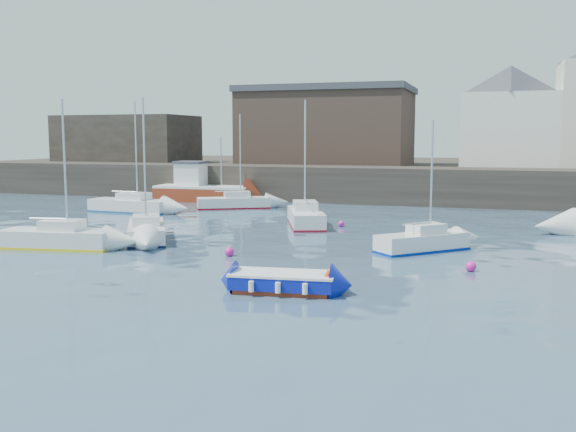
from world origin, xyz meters
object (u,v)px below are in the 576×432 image
(sailboat_h, at_px, (234,202))
(sailboat_a, at_px, (58,238))
(sailboat_f, at_px, (306,217))
(buoy_far, at_px, (341,227))
(sailboat_b, at_px, (146,231))
(buoy_mid, at_px, (471,271))
(fishing_boat, at_px, (202,189))
(blue_dinghy, at_px, (283,281))
(sailboat_c, at_px, (423,241))
(sailboat_e, at_px, (131,205))
(buoy_near, at_px, (229,256))

(sailboat_h, bearing_deg, sailboat_a, -93.88)
(sailboat_f, height_order, buoy_far, sailboat_f)
(sailboat_b, xyz_separation_m, buoy_mid, (16.99, -3.10, -0.49))
(sailboat_f, bearing_deg, fishing_boat, 136.88)
(blue_dinghy, xyz_separation_m, fishing_boat, (-17.17, 29.18, 0.67))
(sailboat_c, distance_m, sailboat_e, 24.45)
(sailboat_b, distance_m, sailboat_f, 10.44)
(sailboat_h, relative_size, buoy_mid, 16.16)
(blue_dinghy, distance_m, sailboat_f, 17.50)
(blue_dinghy, bearing_deg, sailboat_b, 140.35)
(sailboat_a, bearing_deg, buoy_near, 4.05)
(blue_dinghy, distance_m, buoy_mid, 8.54)
(sailboat_c, distance_m, sailboat_h, 21.80)
(buoy_near, relative_size, buoy_far, 1.16)
(sailboat_c, height_order, sailboat_e, sailboat_e)
(blue_dinghy, bearing_deg, sailboat_c, 69.12)
(blue_dinghy, distance_m, sailboat_h, 27.61)
(sailboat_b, relative_size, sailboat_h, 1.04)
(blue_dinghy, distance_m, sailboat_a, 14.56)
(sailboat_a, height_order, buoy_near, sailboat_a)
(buoy_near, bearing_deg, buoy_mid, -0.34)
(sailboat_a, relative_size, sailboat_b, 0.97)
(sailboat_b, distance_m, sailboat_h, 15.91)
(buoy_mid, distance_m, buoy_far, 14.03)
(buoy_near, distance_m, buoy_mid, 10.85)
(sailboat_c, relative_size, buoy_far, 16.62)
(sailboat_h, distance_m, buoy_near, 20.37)
(fishing_boat, height_order, buoy_mid, fishing_boat)
(sailboat_e, height_order, sailboat_h, sailboat_e)
(sailboat_c, height_order, buoy_near, sailboat_c)
(fishing_boat, relative_size, sailboat_e, 1.04)
(sailboat_f, height_order, buoy_mid, sailboat_f)
(blue_dinghy, bearing_deg, sailboat_h, 116.37)
(sailboat_e, bearing_deg, sailboat_h, 37.29)
(buoy_near, relative_size, buoy_mid, 0.98)
(sailboat_a, distance_m, sailboat_b, 4.64)
(blue_dinghy, xyz_separation_m, sailboat_h, (-12.26, 24.73, 0.08))
(sailboat_e, bearing_deg, blue_dinghy, -47.17)
(sailboat_h, xyz_separation_m, buoy_mid, (18.52, -18.93, -0.47))
(sailboat_f, distance_m, buoy_far, 2.32)
(sailboat_c, bearing_deg, sailboat_b, -175.56)
(buoy_near, height_order, buoy_mid, buoy_mid)
(buoy_mid, bearing_deg, sailboat_a, -178.35)
(blue_dinghy, distance_m, buoy_far, 17.32)
(fishing_boat, xyz_separation_m, sailboat_h, (4.91, -4.44, -0.60))
(sailboat_b, bearing_deg, blue_dinghy, -39.65)
(sailboat_e, xyz_separation_m, buoy_far, (16.60, -2.76, -0.53))
(sailboat_b, relative_size, sailboat_e, 0.93)
(blue_dinghy, height_order, buoy_near, blue_dinghy)
(blue_dinghy, distance_m, sailboat_c, 10.74)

